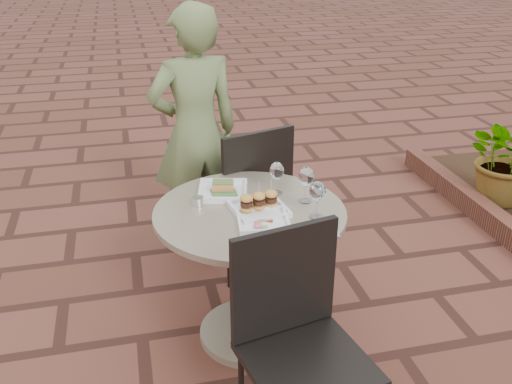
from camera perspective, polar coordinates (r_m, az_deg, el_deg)
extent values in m
plane|color=#5A2E23|center=(3.19, 4.12, -12.13)|extent=(60.00, 60.00, 0.00)
cylinder|color=gray|center=(3.04, -0.57, -13.77)|extent=(0.52, 0.52, 0.04)
cylinder|color=gray|center=(2.85, -0.59, -8.62)|extent=(0.08, 0.08, 0.70)
cylinder|color=tan|center=(2.66, -0.63, -2.11)|extent=(0.90, 0.90, 0.03)
cube|color=black|center=(3.40, -1.49, -0.64)|extent=(0.55, 0.55, 0.03)
cube|color=black|center=(3.13, 0.24, 2.07)|extent=(0.43, 0.16, 0.46)
cylinder|color=black|center=(3.73, -0.33, -2.04)|extent=(0.02, 0.02, 0.44)
cylinder|color=black|center=(3.58, -5.60, -3.46)|extent=(0.02, 0.02, 0.44)
cylinder|color=black|center=(3.45, 2.86, -4.56)|extent=(0.02, 0.02, 0.44)
cylinder|color=black|center=(3.28, -2.73, -6.25)|extent=(0.02, 0.02, 0.44)
cube|color=black|center=(2.23, 5.16, -16.72)|extent=(0.52, 0.52, 0.03)
cube|color=black|center=(2.22, 2.83, -8.81)|extent=(0.44, 0.12, 0.46)
cylinder|color=black|center=(2.58, 6.60, -16.68)|extent=(0.02, 0.02, 0.44)
imported|color=#5A6B3B|center=(3.51, -6.12, 5.90)|extent=(0.62, 0.46, 1.55)
cube|color=white|center=(2.82, -3.32, -0.01)|extent=(0.28, 0.28, 0.01)
cube|color=#DA894D|center=(2.80, -3.33, 0.61)|extent=(0.12, 0.09, 0.03)
cube|color=#4F612B|center=(2.79, -3.34, 1.01)|extent=(0.11, 0.08, 0.01)
cube|color=white|center=(2.64, 0.28, -1.86)|extent=(0.27, 0.27, 0.01)
cube|color=white|center=(2.54, 0.69, -3.01)|extent=(0.25, 0.25, 0.01)
ellipsoid|color=#E15C7E|center=(2.48, 0.18, -3.41)|extent=(0.04, 0.03, 0.02)
cylinder|color=white|center=(2.60, 6.03, -2.45)|extent=(0.06, 0.06, 0.00)
cylinder|color=white|center=(2.59, 6.07, -1.65)|extent=(0.01, 0.01, 0.08)
ellipsoid|color=white|center=(2.55, 6.16, 0.08)|extent=(0.08, 0.08, 0.09)
cylinder|color=white|center=(2.55, 6.16, -0.03)|extent=(0.06, 0.06, 0.04)
cylinder|color=white|center=(2.82, 2.06, -0.07)|extent=(0.06, 0.06, 0.00)
cylinder|color=white|center=(2.80, 2.07, 0.64)|extent=(0.01, 0.01, 0.07)
ellipsoid|color=white|center=(2.77, 2.10, 2.15)|extent=(0.07, 0.07, 0.09)
cylinder|color=white|center=(2.74, 4.92, -0.88)|extent=(0.06, 0.06, 0.00)
cylinder|color=white|center=(2.73, 4.96, -0.09)|extent=(0.01, 0.01, 0.08)
ellipsoid|color=white|center=(2.69, 5.03, 1.58)|extent=(0.08, 0.08, 0.09)
cylinder|color=silver|center=(2.70, -5.84, -0.93)|extent=(0.07, 0.07, 0.04)
imported|color=#33662D|center=(4.50, 23.90, 3.22)|extent=(0.69, 0.62, 0.69)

